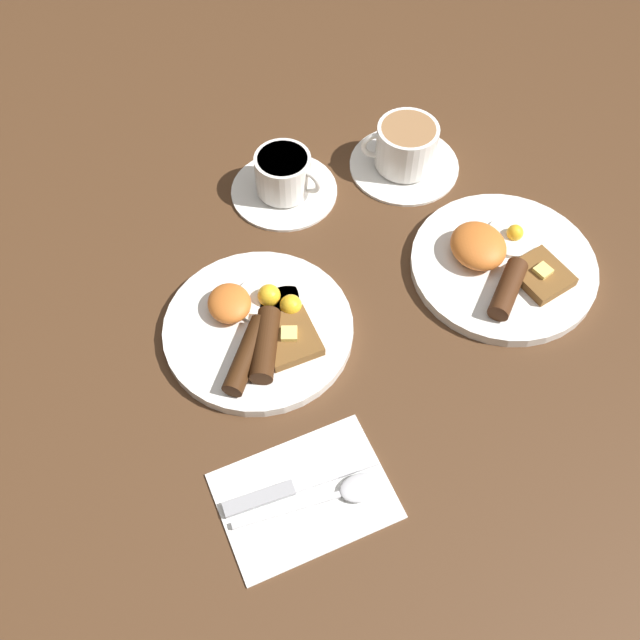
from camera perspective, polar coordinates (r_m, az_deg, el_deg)
The scene contains 8 objects.
ground_plane at distance 0.97m, azimuth -4.68°, elevation -0.94°, with size 3.00×3.00×0.00m, color #4C301C.
breakfast_plate_near at distance 0.95m, azimuth -4.61°, elevation -0.57°, with size 0.24×0.24×0.04m.
breakfast_plate_far at distance 1.04m, azimuth 13.69°, elevation 4.20°, with size 0.25×0.25×0.05m.
teacup_near at distance 1.10m, azimuth -2.76°, elevation 10.70°, with size 0.16×0.16×0.07m.
teacup_far at distance 1.14m, azimuth 6.52°, elevation 12.69°, with size 0.16×0.16×0.08m.
napkin at distance 0.86m, azimuth -1.18°, elevation -13.22°, with size 0.14×0.19×0.01m, color white.
knife at distance 0.86m, azimuth -2.11°, elevation -12.62°, with size 0.02×0.18×0.01m.
spoon at distance 0.86m, azimuth 1.95°, elevation -12.98°, with size 0.03×0.17×0.01m.
Camera 1 is at (0.52, -0.08, 0.81)m, focal length 42.00 mm.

